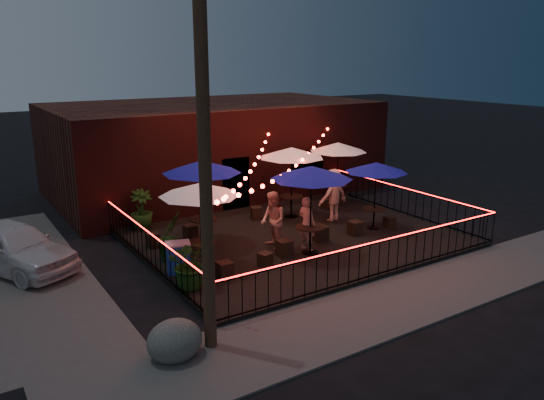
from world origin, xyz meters
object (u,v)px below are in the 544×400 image
at_px(cafe_table_0, 199,191).
at_px(cooler, 178,257).
at_px(cafe_table_2, 311,174).
at_px(boulder, 175,341).
at_px(cafe_table_1, 202,168).
at_px(cafe_table_3, 292,154).
at_px(utility_pole, 205,162).
at_px(cafe_table_4, 376,168).
at_px(cafe_table_5, 338,148).

xyz_separation_m(cafe_table_0, cooler, (-0.70, 0.03, -1.82)).
xyz_separation_m(cafe_table_2, cooler, (-4.00, 0.74, -2.04)).
relative_size(cooler, boulder, 0.87).
bearing_deg(cafe_table_2, boulder, -151.79).
height_order(cafe_table_1, cafe_table_3, cafe_table_1).
bearing_deg(cafe_table_2, cafe_table_0, 167.72).
distance_m(cafe_table_0, cafe_table_1, 2.02).
relative_size(utility_pole, cooler, 9.03).
bearing_deg(cafe_table_1, cafe_table_4, -17.16).
bearing_deg(cafe_table_4, cafe_table_0, -179.80).
relative_size(cafe_table_0, cafe_table_3, 1.04).
bearing_deg(utility_pole, cafe_table_5, 37.35).
xyz_separation_m(cafe_table_3, cafe_table_4, (1.64, -2.71, -0.26)).
distance_m(cafe_table_3, boulder, 10.09).
xyz_separation_m(cafe_table_0, cafe_table_1, (0.92, 1.79, 0.22)).
xyz_separation_m(utility_pole, boulder, (-0.81, 0.00, -3.60)).
bearing_deg(cafe_table_0, boulder, -122.49).
relative_size(cafe_table_2, cafe_table_4, 1.20).
xyz_separation_m(cafe_table_2, cafe_table_5, (4.30, 3.96, -0.17)).
bearing_deg(cafe_table_1, cooler, -132.71).
distance_m(cafe_table_3, cafe_table_4, 3.18).
bearing_deg(cafe_table_1, utility_pole, -114.39).
bearing_deg(cafe_table_3, cafe_table_1, -166.89).
distance_m(utility_pole, cafe_table_3, 9.38).
relative_size(cafe_table_1, cafe_table_4, 1.27).
relative_size(cafe_table_5, cooler, 2.86).
xyz_separation_m(cooler, boulder, (-1.71, -3.81, -0.20)).
xyz_separation_m(cafe_table_5, boulder, (-10.01, -7.02, -2.07)).
bearing_deg(cafe_table_5, cafe_table_4, -106.81).
bearing_deg(cafe_table_0, cooler, 177.86).
xyz_separation_m(cafe_table_5, cooler, (-8.30, -3.21, -1.87)).
bearing_deg(cafe_table_0, cafe_table_5, 23.08).
bearing_deg(cafe_table_3, cafe_table_4, -58.83).
bearing_deg(cafe_table_2, cafe_table_1, 133.52).
bearing_deg(cooler, utility_pole, -85.91).
bearing_deg(boulder, cafe_table_4, 22.83).
distance_m(utility_pole, cafe_table_5, 11.67).
height_order(utility_pole, cafe_table_3, utility_pole).
height_order(cafe_table_4, cafe_table_5, cafe_table_5).
bearing_deg(cafe_table_0, cafe_table_2, -12.28).
relative_size(cafe_table_0, cafe_table_1, 0.96).
xyz_separation_m(cafe_table_1, cafe_table_3, (4.07, 0.95, -0.08)).
distance_m(utility_pole, cafe_table_2, 5.94).
bearing_deg(utility_pole, cafe_table_3, 44.67).
height_order(utility_pole, cooler, utility_pole).
distance_m(cafe_table_5, boulder, 12.40).
height_order(cafe_table_1, boulder, cafe_table_1).
relative_size(utility_pole, cafe_table_4, 3.37).
height_order(cafe_table_0, boulder, cafe_table_0).
bearing_deg(boulder, cafe_table_1, 59.09).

